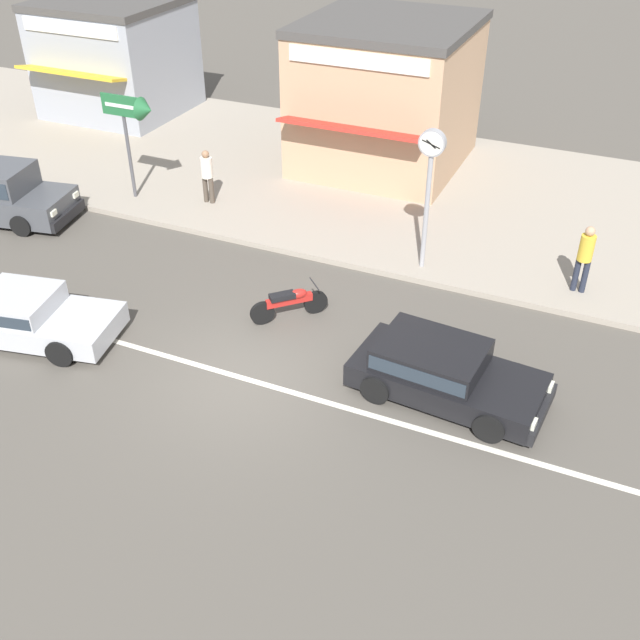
{
  "coord_description": "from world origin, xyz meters",
  "views": [
    {
      "loc": [
        6.28,
        -10.29,
        9.56
      ],
      "look_at": [
        1.04,
        1.5,
        0.8
      ],
      "focal_mm": 42.0,
      "sensor_mm": 36.0,
      "label": 1
    }
  ],
  "objects_px": {
    "sedan_silver_1": "(21,315)",
    "street_clock": "(430,168)",
    "shopfront_mid_block": "(386,94)",
    "hatchback_black_2": "(441,370)",
    "arrow_signboard": "(139,114)",
    "motorcycle_2": "(290,302)",
    "shopfront_corner_warung": "(116,56)",
    "pedestrian_mid_kerb": "(585,254)",
    "pedestrian_by_shop": "(207,173)"
  },
  "relations": [
    {
      "from": "sedan_silver_1",
      "to": "street_clock",
      "type": "xyz_separation_m",
      "value": [
        7.14,
        6.21,
        2.23
      ]
    },
    {
      "from": "sedan_silver_1",
      "to": "shopfront_mid_block",
      "type": "bearing_deg",
      "value": 72.09
    },
    {
      "from": "hatchback_black_2",
      "to": "arrow_signboard",
      "type": "xyz_separation_m",
      "value": [
        -10.22,
        4.92,
        2.12
      ]
    },
    {
      "from": "hatchback_black_2",
      "to": "sedan_silver_1",
      "type": "bearing_deg",
      "value": -168.85
    },
    {
      "from": "hatchback_black_2",
      "to": "motorcycle_2",
      "type": "height_order",
      "value": "hatchback_black_2"
    },
    {
      "from": "arrow_signboard",
      "to": "street_clock",
      "type": "bearing_deg",
      "value": -3.18
    },
    {
      "from": "hatchback_black_2",
      "to": "shopfront_corner_warung",
      "type": "bearing_deg",
      "value": 144.54
    },
    {
      "from": "motorcycle_2",
      "to": "shopfront_mid_block",
      "type": "xyz_separation_m",
      "value": [
        -1.1,
        9.21,
        1.94
      ]
    },
    {
      "from": "hatchback_black_2",
      "to": "street_clock",
      "type": "xyz_separation_m",
      "value": [
        -1.78,
        4.46,
        2.18
      ]
    },
    {
      "from": "sedan_silver_1",
      "to": "hatchback_black_2",
      "type": "bearing_deg",
      "value": 11.15
    },
    {
      "from": "hatchback_black_2",
      "to": "shopfront_corner_warung",
      "type": "relative_size",
      "value": 0.75
    },
    {
      "from": "arrow_signboard",
      "to": "shopfront_corner_warung",
      "type": "bearing_deg",
      "value": 131.35
    },
    {
      "from": "sedan_silver_1",
      "to": "pedestrian_mid_kerb",
      "type": "relative_size",
      "value": 2.66
    },
    {
      "from": "shopfront_mid_block",
      "to": "pedestrian_mid_kerb",
      "type": "bearing_deg",
      "value": -38.91
    },
    {
      "from": "hatchback_black_2",
      "to": "motorcycle_2",
      "type": "relative_size",
      "value": 2.84
    },
    {
      "from": "hatchback_black_2",
      "to": "shopfront_mid_block",
      "type": "distance_m",
      "value": 11.69
    },
    {
      "from": "hatchback_black_2",
      "to": "pedestrian_by_shop",
      "type": "relative_size",
      "value": 2.48
    },
    {
      "from": "sedan_silver_1",
      "to": "arrow_signboard",
      "type": "xyz_separation_m",
      "value": [
        -1.31,
        6.68,
        2.18
      ]
    },
    {
      "from": "sedan_silver_1",
      "to": "hatchback_black_2",
      "type": "distance_m",
      "value": 9.09
    },
    {
      "from": "arrow_signboard",
      "to": "sedan_silver_1",
      "type": "bearing_deg",
      "value": -78.94
    },
    {
      "from": "pedestrian_mid_kerb",
      "to": "sedan_silver_1",
      "type": "bearing_deg",
      "value": -148.78
    },
    {
      "from": "motorcycle_2",
      "to": "hatchback_black_2",
      "type": "bearing_deg",
      "value": -17.53
    },
    {
      "from": "motorcycle_2",
      "to": "sedan_silver_1",
      "type": "bearing_deg",
      "value": -149.42
    },
    {
      "from": "pedestrian_mid_kerb",
      "to": "pedestrian_by_shop",
      "type": "distance_m",
      "value": 10.55
    },
    {
      "from": "sedan_silver_1",
      "to": "pedestrian_mid_kerb",
      "type": "distance_m",
      "value": 12.73
    },
    {
      "from": "hatchback_black_2",
      "to": "shopfront_mid_block",
      "type": "relative_size",
      "value": 0.66
    },
    {
      "from": "shopfront_corner_warung",
      "to": "pedestrian_by_shop",
      "type": "bearing_deg",
      "value": -38.48
    },
    {
      "from": "motorcycle_2",
      "to": "shopfront_mid_block",
      "type": "distance_m",
      "value": 9.47
    },
    {
      "from": "arrow_signboard",
      "to": "pedestrian_mid_kerb",
      "type": "height_order",
      "value": "arrow_signboard"
    },
    {
      "from": "pedestrian_mid_kerb",
      "to": "shopfront_mid_block",
      "type": "height_order",
      "value": "shopfront_mid_block"
    },
    {
      "from": "motorcycle_2",
      "to": "pedestrian_by_shop",
      "type": "height_order",
      "value": "pedestrian_by_shop"
    },
    {
      "from": "pedestrian_mid_kerb",
      "to": "pedestrian_by_shop",
      "type": "relative_size",
      "value": 1.07
    },
    {
      "from": "pedestrian_by_shop",
      "to": "shopfront_mid_block",
      "type": "height_order",
      "value": "shopfront_mid_block"
    },
    {
      "from": "street_clock",
      "to": "pedestrian_mid_kerb",
      "type": "relative_size",
      "value": 2.09
    },
    {
      "from": "sedan_silver_1",
      "to": "shopfront_corner_warung",
      "type": "distance_m",
      "value": 14.78
    },
    {
      "from": "hatchback_black_2",
      "to": "pedestrian_by_shop",
      "type": "distance_m",
      "value": 10.2
    },
    {
      "from": "sedan_silver_1",
      "to": "pedestrian_by_shop",
      "type": "distance_m",
      "value": 7.29
    },
    {
      "from": "street_clock",
      "to": "shopfront_corner_warung",
      "type": "xyz_separation_m",
      "value": [
        -14.0,
        6.78,
        -0.61
      ]
    },
    {
      "from": "arrow_signboard",
      "to": "pedestrian_by_shop",
      "type": "relative_size",
      "value": 1.94
    },
    {
      "from": "motorcycle_2",
      "to": "arrow_signboard",
      "type": "height_order",
      "value": "arrow_signboard"
    },
    {
      "from": "shopfront_corner_warung",
      "to": "hatchback_black_2",
      "type": "bearing_deg",
      "value": -35.46
    },
    {
      "from": "motorcycle_2",
      "to": "shopfront_corner_warung",
      "type": "bearing_deg",
      "value": 139.92
    },
    {
      "from": "pedestrian_by_shop",
      "to": "motorcycle_2",
      "type": "bearing_deg",
      "value": -42.39
    },
    {
      "from": "hatchback_black_2",
      "to": "pedestrian_mid_kerb",
      "type": "distance_m",
      "value": 5.24
    },
    {
      "from": "sedan_silver_1",
      "to": "pedestrian_mid_kerb",
      "type": "height_order",
      "value": "pedestrian_mid_kerb"
    },
    {
      "from": "motorcycle_2",
      "to": "shopfront_corner_warung",
      "type": "distance_m",
      "value": 15.65
    },
    {
      "from": "hatchback_black_2",
      "to": "shopfront_corner_warung",
      "type": "distance_m",
      "value": 19.43
    },
    {
      "from": "shopfront_corner_warung",
      "to": "shopfront_mid_block",
      "type": "relative_size",
      "value": 0.88
    },
    {
      "from": "sedan_silver_1",
      "to": "motorcycle_2",
      "type": "relative_size",
      "value": 3.27
    },
    {
      "from": "sedan_silver_1",
      "to": "street_clock",
      "type": "bearing_deg",
      "value": 41.03
    }
  ]
}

